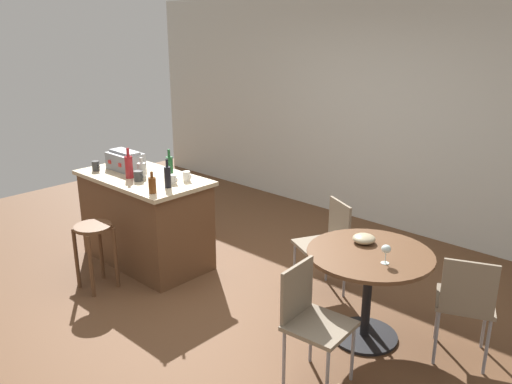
{
  "coord_description": "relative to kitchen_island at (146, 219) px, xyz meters",
  "views": [
    {
      "loc": [
        3.06,
        -2.88,
        2.4
      ],
      "look_at": [
        0.14,
        0.26,
        1.0
      ],
      "focal_mm": 36.83,
      "sensor_mm": 36.0,
      "label": 1
    }
  ],
  "objects": [
    {
      "name": "back_wall",
      "position": [
        1.2,
        2.63,
        0.88
      ],
      "size": [
        8.0,
        0.1,
        2.7
      ],
      "primitive_type": "cube",
      "color": "beige",
      "rests_on": "ground_plane"
    },
    {
      "name": "dining_table",
      "position": [
        2.42,
        0.33,
        0.1
      ],
      "size": [
        0.96,
        0.96,
        0.74
      ],
      "color": "black",
      "rests_on": "ground_plane"
    },
    {
      "name": "bottle_3",
      "position": [
        0.02,
        -0.02,
        0.54
      ],
      "size": [
        0.08,
        0.08,
        0.2
      ],
      "color": "#B7B2AD",
      "rests_on": "kitchen_island"
    },
    {
      "name": "kitchen_island",
      "position": [
        0.0,
        0.0,
        0.0
      ],
      "size": [
        1.41,
        0.76,
        0.93
      ],
      "color": "brown",
      "rests_on": "ground_plane"
    },
    {
      "name": "bottle_4",
      "position": [
        0.21,
        0.18,
        0.57
      ],
      "size": [
        0.07,
        0.07,
        0.27
      ],
      "color": "#194C23",
      "rests_on": "kitchen_island"
    },
    {
      "name": "folding_chair_left",
      "position": [
        1.74,
        0.75,
        0.04
      ],
      "size": [
        0.54,
        0.54,
        0.86
      ],
      "color": "#7F705B",
      "rests_on": "ground_plane"
    },
    {
      "name": "bottle_0",
      "position": [
        0.53,
        -0.26,
        0.54
      ],
      "size": [
        0.07,
        0.07,
        0.2
      ],
      "color": "#603314",
      "rests_on": "kitchen_island"
    },
    {
      "name": "cup_2",
      "position": [
        0.46,
        0.2,
        0.51
      ],
      "size": [
        0.11,
        0.07,
        0.09
      ],
      "color": "white",
      "rests_on": "kitchen_island"
    },
    {
      "name": "cup_1",
      "position": [
        0.42,
        0.05,
        0.5
      ],
      "size": [
        0.11,
        0.08,
        0.08
      ],
      "color": "white",
      "rests_on": "kitchen_island"
    },
    {
      "name": "folding_chair_far",
      "position": [
        3.1,
        0.54,
        0.04
      ],
      "size": [
        0.52,
        0.52,
        0.86
      ],
      "color": "#7F705B",
      "rests_on": "ground_plane"
    },
    {
      "name": "ground_plane",
      "position": [
        1.2,
        -0.03,
        -0.47
      ],
      "size": [
        8.8,
        8.8,
        0.0
      ],
      "primitive_type": "plane",
      "color": "brown"
    },
    {
      "name": "bottle_1",
      "position": [
        0.5,
        -0.07,
        0.57
      ],
      "size": [
        0.06,
        0.06,
        0.27
      ],
      "color": "black",
      "rests_on": "kitchen_island"
    },
    {
      "name": "wooden_stool",
      "position": [
        0.14,
        -0.67,
        -0.0
      ],
      "size": [
        0.34,
        0.34,
        0.63
      ],
      "color": "brown",
      "rests_on": "ground_plane"
    },
    {
      "name": "serving_bowl",
      "position": [
        2.29,
        0.45,
        0.31
      ],
      "size": [
        0.18,
        0.18,
        0.07
      ],
      "primitive_type": "ellipsoid",
      "color": "tan",
      "rests_on": "dining_table"
    },
    {
      "name": "toolbox",
      "position": [
        -0.33,
        0.03,
        0.55
      ],
      "size": [
        0.37,
        0.26,
        0.2
      ],
      "color": "gray",
      "rests_on": "kitchen_island"
    },
    {
      "name": "bottle_2",
      "position": [
        -0.04,
        -0.13,
        0.58
      ],
      "size": [
        0.08,
        0.08,
        0.3
      ],
      "color": "maroon",
      "rests_on": "kitchen_island"
    },
    {
      "name": "cup_0",
      "position": [
        0.12,
        -0.13,
        0.51
      ],
      "size": [
        0.13,
        0.09,
        0.1
      ],
      "color": "#383838",
      "rests_on": "kitchen_island"
    },
    {
      "name": "folding_chair_near",
      "position": [
        2.41,
        -0.38,
        0.03
      ],
      "size": [
        0.43,
        0.43,
        0.85
      ],
      "color": "#7F705B",
      "rests_on": "ground_plane"
    },
    {
      "name": "wine_glass",
      "position": [
        2.6,
        0.24,
        0.38
      ],
      "size": [
        0.07,
        0.07,
        0.14
      ],
      "color": "silver",
      "rests_on": "dining_table"
    },
    {
      "name": "cup_3",
      "position": [
        -0.51,
        -0.21,
        0.51
      ],
      "size": [
        0.11,
        0.07,
        0.1
      ],
      "color": "#383838",
      "rests_on": "kitchen_island"
    }
  ]
}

